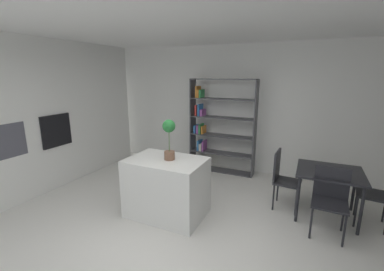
% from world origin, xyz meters
% --- Properties ---
extents(ground_plane, '(9.86, 9.86, 0.00)m').
position_xyz_m(ground_plane, '(0.00, 0.00, 0.00)').
color(ground_plane, silver).
extents(ceiling_slab, '(7.17, 5.92, 0.06)m').
position_xyz_m(ceiling_slab, '(0.00, 0.00, 2.83)').
color(ceiling_slab, white).
rests_on(ceiling_slab, ground_plane).
extents(back_partition, '(7.17, 0.06, 2.80)m').
position_xyz_m(back_partition, '(0.00, 2.93, 1.40)').
color(back_partition, white).
rests_on(back_partition, ground_plane).
extents(tall_cabinet_run_left, '(0.68, 5.34, 2.80)m').
position_xyz_m(tall_cabinet_run_left, '(-3.18, 0.00, 1.40)').
color(tall_cabinet_run_left, white).
rests_on(tall_cabinet_run_left, ground_plane).
extents(built_in_oven, '(0.06, 0.60, 0.61)m').
position_xyz_m(built_in_oven, '(-2.82, 0.51, 1.13)').
color(built_in_oven, black).
rests_on(built_in_oven, ground_plane).
extents(kitchen_island, '(1.16, 0.79, 0.91)m').
position_xyz_m(kitchen_island, '(-0.41, 0.47, 0.45)').
color(kitchen_island, white).
rests_on(kitchen_island, ground_plane).
extents(potted_plant_on_island, '(0.19, 0.19, 0.61)m').
position_xyz_m(potted_plant_on_island, '(-0.36, 0.49, 1.28)').
color(potted_plant_on_island, brown).
rests_on(potted_plant_on_island, kitchen_island).
extents(open_bookshelf, '(1.46, 0.31, 2.07)m').
position_xyz_m(open_bookshelf, '(-0.39, 2.62, 0.99)').
color(open_bookshelf, '#4C4C51').
rests_on(open_bookshelf, ground_plane).
extents(dining_table, '(0.92, 0.85, 0.74)m').
position_xyz_m(dining_table, '(1.85, 1.47, 0.66)').
color(dining_table, '#232328').
rests_on(dining_table, ground_plane).
extents(dining_chair_window_side, '(0.47, 0.48, 0.95)m').
position_xyz_m(dining_chair_window_side, '(2.53, 1.46, 0.57)').
color(dining_chair_window_side, '#232328').
rests_on(dining_chair_window_side, ground_plane).
extents(dining_chair_island_side, '(0.43, 0.44, 0.96)m').
position_xyz_m(dining_chair_island_side, '(1.17, 1.48, 0.56)').
color(dining_chair_island_side, '#232328').
rests_on(dining_chair_island_side, ground_plane).
extents(dining_chair_near, '(0.47, 0.47, 0.92)m').
position_xyz_m(dining_chair_near, '(1.86, 1.03, 0.55)').
color(dining_chair_near, '#232328').
rests_on(dining_chair_near, ground_plane).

